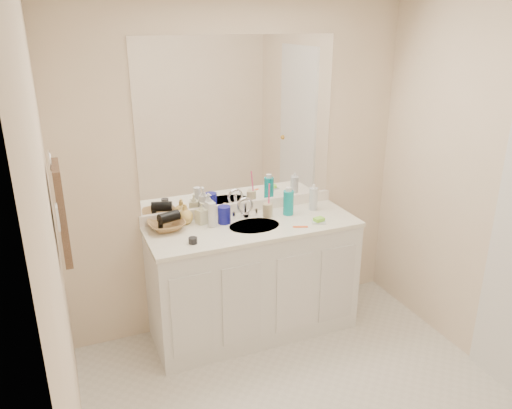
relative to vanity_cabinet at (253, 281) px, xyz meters
The scene contains 26 objects.
wall_back 0.82m from the vanity_cabinet, 90.00° to the left, with size 2.60×0.02×2.40m, color beige.
wall_left 1.83m from the vanity_cabinet, 141.75° to the right, with size 0.02×2.60×2.40m, color beige.
vanity_cabinet is the anchor object (origin of this frame).
countertop 0.44m from the vanity_cabinet, ahead, with size 1.52×0.57×0.03m, color white.
backsplash 0.56m from the vanity_cabinet, 90.00° to the left, with size 1.52×0.03×0.08m, color white.
sink_basin 0.44m from the vanity_cabinet, 90.00° to the right, with size 0.37×0.37×0.02m, color beige.
faucet 0.53m from the vanity_cabinet, 90.00° to the left, with size 0.02×0.02×0.11m, color silver.
mirror 1.17m from the vanity_cabinet, 90.00° to the left, with size 1.48×0.01×1.20m, color white.
blue_mug 0.56m from the vanity_cabinet, 149.20° to the left, with size 0.09×0.09×0.13m, color navy.
tan_cup 0.54m from the vanity_cabinet, 33.45° to the left, with size 0.07×0.07×0.10m, color tan.
toothbrush 0.64m from the vanity_cabinet, 31.84° to the left, with size 0.01×0.01×0.22m, color #FF4382.
mouthwash_bottle 0.64m from the vanity_cabinet, 14.80° to the left, with size 0.08×0.08×0.18m, color #0D969D.
clear_pump_bottle 0.77m from the vanity_cabinet, 10.74° to the left, with size 0.07×0.07×0.17m, color silver.
soap_dish 0.66m from the vanity_cabinet, 17.90° to the right, with size 0.10×0.08×0.01m, color silver.
green_soap 0.67m from the vanity_cabinet, 17.90° to the right, with size 0.07×0.05×0.03m, color #87E638.
orange_comb 0.57m from the vanity_cabinet, 30.53° to the right, with size 0.11×0.02×0.00m, color #F9571A.
dark_jar 0.69m from the vanity_cabinet, 163.63° to the right, with size 0.06×0.06×0.04m, color black.
extra_white_bottle 0.62m from the vanity_cabinet, 164.38° to the left, with size 0.06×0.06×0.18m, color silver.
soap_bottle_white 0.65m from the vanity_cabinet, 143.98° to the left, with size 0.08×0.08×0.21m, color silver.
soap_bottle_cream 0.65m from the vanity_cabinet, 153.70° to the left, with size 0.07×0.07×0.16m, color beige.
soap_bottle_yellow 0.72m from the vanity_cabinet, 154.50° to the left, with size 0.11×0.11×0.14m, color #DCB355.
wicker_basket 0.78m from the vanity_cabinet, 165.61° to the left, with size 0.25×0.25×0.06m, color olive.
hair_dryer 0.80m from the vanity_cabinet, 165.13° to the left, with size 0.07×0.07×0.15m, color black.
towel_ring 1.71m from the vanity_cabinet, 168.86° to the right, with size 0.11×0.11×0.01m, color silver.
hand_towel 1.52m from the vanity_cabinet, 168.69° to the right, with size 0.04×0.32×0.55m, color #3D2C20.
switch_plate 1.61m from the vanity_cabinet, 160.52° to the right, with size 0.01×0.09×0.13m, color white.
Camera 1 is at (-1.24, -2.01, 2.26)m, focal length 35.00 mm.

